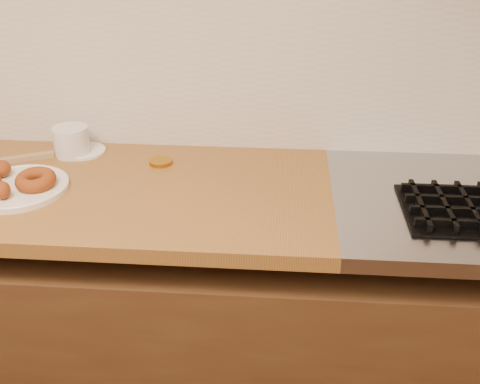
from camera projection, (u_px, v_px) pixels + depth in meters
name	position (u px, v px, depth m)	size (l,w,h in m)	color
base_cabinet	(160.00, 331.00, 1.77)	(3.60, 0.60, 0.77)	#4A3319
backsplash	(163.00, 50.00, 1.65)	(3.60, 0.02, 0.60)	beige
donut_plate	(18.00, 188.00, 1.50)	(0.27, 0.27, 0.02)	silver
ring_donut	(35.00, 180.00, 1.49)	(0.11, 0.11, 0.04)	brown
plastic_tub	(71.00, 141.00, 1.70)	(0.11, 0.11, 0.09)	silver
tub_lid	(84.00, 151.00, 1.73)	(0.13, 0.13, 0.01)	silver
brass_jar_lid	(161.00, 162.00, 1.66)	(0.07, 0.07, 0.01)	#A77217
wooden_utensil	(21.00, 158.00, 1.67)	(0.19, 0.02, 0.01)	#957950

